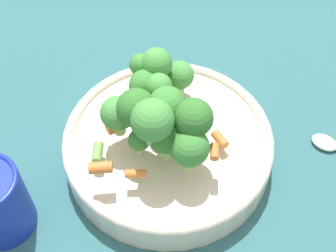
{
  "coord_description": "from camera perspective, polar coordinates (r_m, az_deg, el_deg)",
  "views": [
    {
      "loc": [
        -0.35,
        -0.02,
        0.52
      ],
      "look_at": [
        0.0,
        0.0,
        0.07
      ],
      "focal_mm": 50.0,
      "sensor_mm": 36.0,
      "label": 1
    }
  ],
  "objects": [
    {
      "name": "pasta_salad",
      "position": [
        0.54,
        -1.06,
        1.95
      ],
      "size": [
        0.18,
        0.16,
        0.11
      ],
      "color": "#8CB766",
      "rests_on": "bowl"
    },
    {
      "name": "bowl",
      "position": [
        0.61,
        0.0,
        -2.34
      ],
      "size": [
        0.27,
        0.27,
        0.05
      ],
      "color": "beige",
      "rests_on": "ground_plane"
    },
    {
      "name": "ground_plane",
      "position": [
        0.63,
        0.0,
        -3.72
      ],
      "size": [
        3.0,
        3.0,
        0.0
      ],
      "primitive_type": "plane",
      "color": "#2D6066"
    }
  ]
}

